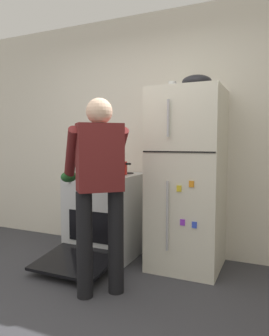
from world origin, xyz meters
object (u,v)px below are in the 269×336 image
Objects in this scene: stove_range at (105,215)px; mixing_bowl at (197,82)px; refrigerator at (187,179)px; red_pot at (116,168)px; coffee_mug at (173,86)px; pepper_mill at (92,164)px; person_cook at (99,179)px.

stove_range is 1.72m from mixing_bowl.
refrigerator is 1.46× the size of stove_range.
red_pot is 1.03m from coffee_mug.
refrigerator is at bearing -15.83° from coffee_mug.
red_pot is 0.52m from pepper_mill.
mixing_bowl is at bearing 55.58° from person_cook.
red_pot is 1.21m from mixing_bowl.
pepper_mill is (-0.46, 0.25, 0.02)m from red_pot.
refrigerator is at bearing 59.37° from person_cook.
mixing_bowl is (0.59, 0.86, 0.88)m from person_cook.
stove_range is (-0.93, -0.02, -0.44)m from refrigerator.
refrigerator is 0.95m from coffee_mug.
coffee_mug is 0.39× the size of mixing_bowl.
pepper_mill reaches higher than red_pot.
mixing_bowl is at bearing -8.69° from pepper_mill.
coffee_mug reaches higher than stove_range.
mixing_bowl is at bearing 3.37° from red_pot.
coffee_mug is at bearing 169.01° from mixing_bowl.
person_cook reaches higher than stove_range.
coffee_mug is at bearing 9.61° from red_pot.
refrigerator is at bearing 1.08° from stove_range.
stove_range is 0.76× the size of person_cook.
refrigerator is at bearing 3.70° from red_pot.
red_pot is (-0.26, 0.81, 0.02)m from person_cook.
person_cook is 14.28× the size of coffee_mug.
refrigerator is at bearing -9.26° from pepper_mill.
pepper_mill is 1.57m from mixing_bowl.
refrigerator is 1.25m from pepper_mill.
red_pot is at bearing 107.89° from person_cook.
person_cook is 5.63× the size of mixing_bowl.
coffee_mug reaches higher than pepper_mill.
refrigerator is 15.78× the size of coffee_mug.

